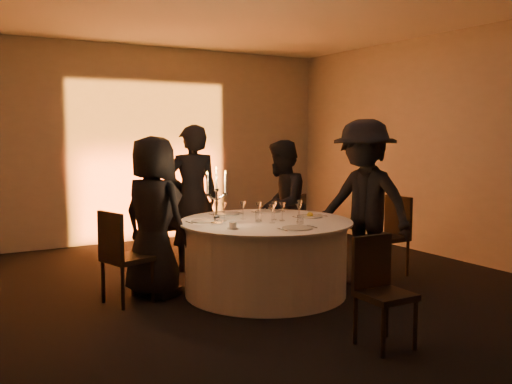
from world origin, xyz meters
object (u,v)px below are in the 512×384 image
chair_left (121,252)px  guest_back_right (281,206)px  banquet_table (266,257)px  chair_front (380,285)px  chair_right (391,231)px  chair_back_right (294,225)px  coffee_cup (233,226)px  guest_right (364,203)px  candelabra (217,204)px  guest_left (154,217)px  guest_back_left (192,198)px  chair_back_left (176,220)px

chair_left → guest_back_right: bearing=-95.5°
banquet_table → chair_front: size_ratio=2.08×
chair_right → guest_back_right: guest_back_right is taller
chair_right → chair_back_right: bearing=-149.0°
guest_back_right → coffee_cup: 1.62m
guest_back_right → banquet_table: bearing=6.9°
chair_left → guest_right: (2.51, -0.66, 0.39)m
candelabra → chair_front: bearing=-71.5°
guest_back_right → chair_right: bearing=98.7°
banquet_table → chair_front: bearing=-89.0°
banquet_table → chair_left: size_ratio=1.95×
chair_left → chair_right: chair_right is taller
guest_left → guest_back_left: size_ratio=0.93×
banquet_table → guest_back_right: (0.69, 0.78, 0.41)m
candelabra → banquet_table: bearing=-3.5°
chair_back_right → candelabra: (-1.56, -0.95, 0.48)m
guest_back_right → guest_right: 1.14m
chair_left → guest_back_right: 2.17m
chair_back_left → guest_back_left: size_ratio=0.58×
chair_left → chair_back_right: bearing=-92.2°
chair_back_right → coffee_cup: chair_back_right is taller
chair_right → guest_back_left: size_ratio=0.52×
chair_back_left → guest_back_right: size_ratio=0.65×
guest_back_right → chair_front: bearing=33.5°
guest_left → guest_right: (2.12, -0.78, 0.09)m
chair_back_right → chair_right: 1.25m
chair_right → chair_front: (-1.67, -1.64, -0.04)m
chair_back_left → guest_right: guest_right is taller
chair_left → guest_left: bearing=-89.5°
chair_back_right → coffee_cup: 2.02m
chair_left → candelabra: bearing=-127.4°
chair_back_left → guest_left: 1.37m
chair_back_left → guest_left: bearing=69.1°
guest_back_right → coffee_cup: (-1.22, -1.06, 0.01)m
chair_right → chair_front: size_ratio=1.07×
chair_front → guest_back_left: 3.04m
chair_left → chair_back_left: size_ratio=0.90×
banquet_table → chair_left: 1.48m
candelabra → chair_right: bearing=-2.5°
chair_back_left → chair_front: chair_back_left is taller
chair_back_right → candelabra: bearing=-11.6°
chair_front → guest_right: (1.05, 1.41, 0.43)m
chair_back_right → candelabra: size_ratio=1.52×
chair_left → chair_back_right: chair_left is taller
chair_left → candelabra: (0.88, -0.34, 0.45)m
guest_left → candelabra: guest_left is taller
chair_back_left → chair_back_right: bearing=164.6°
candelabra → guest_back_left: bearing=76.9°
candelabra → chair_left: bearing=158.8°
guest_back_right → coffee_cup: bearing=-0.7°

